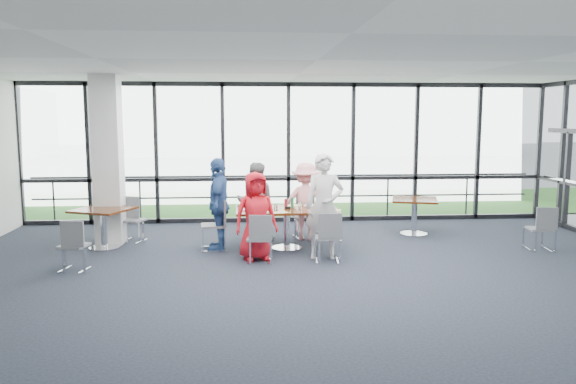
{
  "coord_description": "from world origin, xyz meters",
  "views": [
    {
      "loc": [
        -1.03,
        -7.87,
        2.42
      ],
      "look_at": [
        -0.25,
        1.94,
        1.1
      ],
      "focal_mm": 35.0,
      "sensor_mm": 36.0,
      "label": 1
    }
  ],
  "objects": [
    {
      "name": "floor",
      "position": [
        0.0,
        0.0,
        -0.01
      ],
      "size": [
        12.0,
        10.0,
        0.02
      ],
      "primitive_type": "cube",
      "color": "black",
      "rests_on": "ground"
    },
    {
      "name": "ceiling",
      "position": [
        0.0,
        0.0,
        3.2
      ],
      "size": [
        12.0,
        10.0,
        0.04
      ],
      "primitive_type": "cube",
      "color": "silver",
      "rests_on": "ground"
    },
    {
      "name": "wall_front",
      "position": [
        0.0,
        -5.0,
        1.6
      ],
      "size": [
        12.0,
        0.1,
        3.2
      ],
      "primitive_type": "cube",
      "color": "silver",
      "rests_on": "ground"
    },
    {
      "name": "curtain_wall_back",
      "position": [
        0.0,
        5.0,
        1.6
      ],
      "size": [
        12.0,
        0.1,
        3.2
      ],
      "primitive_type": "cube",
      "color": "white",
      "rests_on": "ground"
    },
    {
      "name": "exit_door",
      "position": [
        6.0,
        3.75,
        1.05
      ],
      "size": [
        0.12,
        1.6,
        2.1
      ],
      "primitive_type": "cube",
      "color": "black",
      "rests_on": "ground"
    },
    {
      "name": "structural_column",
      "position": [
        -3.6,
        3.0,
        1.6
      ],
      "size": [
        0.5,
        0.5,
        3.2
      ],
      "primitive_type": "cube",
      "color": "white",
      "rests_on": "ground"
    },
    {
      "name": "apron",
      "position": [
        0.0,
        10.0,
        -0.02
      ],
      "size": [
        80.0,
        70.0,
        0.02
      ],
      "primitive_type": "cube",
      "color": "gray",
      "rests_on": "ground"
    },
    {
      "name": "grass_strip",
      "position": [
        0.0,
        8.0,
        0.01
      ],
      "size": [
        80.0,
        5.0,
        0.01
      ],
      "primitive_type": "cube",
      "color": "#22571C",
      "rests_on": "ground"
    },
    {
      "name": "hangar_main",
      "position": [
        4.0,
        32.0,
        3.0
      ],
      "size": [
        24.0,
        10.0,
        6.0
      ],
      "primitive_type": "cube",
      "color": "silver",
      "rests_on": "ground"
    },
    {
      "name": "guard_rail",
      "position": [
        0.0,
        5.6,
        0.5
      ],
      "size": [
        12.0,
        0.06,
        0.06
      ],
      "primitive_type": "cylinder",
      "rotation": [
        0.0,
        1.57,
        0.0
      ],
      "color": "#2D2D33",
      "rests_on": "ground"
    },
    {
      "name": "main_table",
      "position": [
        -0.25,
        2.24,
        0.62
      ],
      "size": [
        1.87,
        1.05,
        0.75
      ],
      "rotation": [
        0.0,
        0.0,
        0.02
      ],
      "color": "#3E1B09",
      "rests_on": "ground"
    },
    {
      "name": "side_table_left",
      "position": [
        -3.62,
        2.53,
        0.64
      ],
      "size": [
        1.22,
        1.22,
        0.75
      ],
      "rotation": [
        0.0,
        0.0,
        -0.41
      ],
      "color": "#3E1B09",
      "rests_on": "ground"
    },
    {
      "name": "side_table_right",
      "position": [
        2.47,
        3.29,
        0.64
      ],
      "size": [
        1.1,
        1.1,
        0.75
      ],
      "rotation": [
        0.0,
        0.0,
        -0.28
      ],
      "color": "#3E1B09",
      "rests_on": "ground"
    },
    {
      "name": "diner_near_left",
      "position": [
        -0.84,
        1.5,
        0.75
      ],
      "size": [
        0.84,
        0.66,
        1.51
      ],
      "primitive_type": "imported",
      "rotation": [
        0.0,
        0.0,
        0.27
      ],
      "color": "red",
      "rests_on": "ground"
    },
    {
      "name": "diner_near_right",
      "position": [
        0.34,
        1.53,
        0.9
      ],
      "size": [
        0.7,
        0.55,
        1.81
      ],
      "primitive_type": "imported",
      "rotation": [
        0.0,
        0.0,
        -0.1
      ],
      "color": "silver",
      "rests_on": "ground"
    },
    {
      "name": "diner_far_left",
      "position": [
        -0.81,
        3.0,
        0.77
      ],
      "size": [
        0.79,
        0.53,
        1.54
      ],
      "primitive_type": "imported",
      "rotation": [
        0.0,
        0.0,
        3.05
      ],
      "color": "slate",
      "rests_on": "ground"
    },
    {
      "name": "diner_far_right",
      "position": [
        0.18,
        3.0,
        0.76
      ],
      "size": [
        1.07,
        0.71,
        1.53
      ],
      "primitive_type": "imported",
      "rotation": [
        0.0,
        0.0,
        2.93
      ],
      "color": "pink",
      "rests_on": "ground"
    },
    {
      "name": "diner_end",
      "position": [
        -1.49,
        2.24,
        0.85
      ],
      "size": [
        0.63,
        1.04,
        1.69
      ],
      "primitive_type": "imported",
      "rotation": [
        0.0,
        0.0,
        -1.66
      ],
      "color": "#2F528E",
      "rests_on": "ground"
    },
    {
      "name": "chair_main_nl",
      "position": [
        -0.79,
        1.29,
        0.41
      ],
      "size": [
        0.44,
        0.44,
        0.81
      ],
      "primitive_type": null,
      "rotation": [
        0.0,
        0.0,
        -0.11
      ],
      "color": "slate",
      "rests_on": "ground"
    },
    {
      "name": "chair_main_nr",
      "position": [
        0.35,
        1.26,
        0.42
      ],
      "size": [
        0.45,
        0.45,
        0.83
      ],
      "primitive_type": null,
      "rotation": [
        0.0,
        0.0,
        -0.1
      ],
      "color": "slate",
      "rests_on": "ground"
    },
    {
      "name": "chair_main_fl",
      "position": [
        -0.78,
        3.21,
        0.41
      ],
      "size": [
        0.4,
        0.4,
        0.82
      ],
      "primitive_type": null,
      "rotation": [
        0.0,
        0.0,
        3.13
      ],
      "color": "slate",
      "rests_on": "ground"
    },
    {
      "name": "chair_main_fr",
      "position": [
        0.18,
        3.2,
        0.42
      ],
      "size": [
        0.48,
        0.48,
        0.84
      ],
      "primitive_type": null,
      "rotation": [
        0.0,
        0.0,
        3.33
      ],
      "color": "slate",
      "rests_on": "ground"
    },
    {
      "name": "chair_main_end",
      "position": [
        -1.59,
        2.26,
        0.45
      ],
      "size": [
        0.48,
        0.48,
        0.91
      ],
      "primitive_type": null,
      "rotation": [
        0.0,
        0.0,
        -1.49
      ],
      "color": "slate",
      "rests_on": "ground"
    },
    {
      "name": "chair_spare_la",
      "position": [
        -3.72,
        1.01,
        0.41
      ],
      "size": [
        0.47,
        0.47,
        0.81
      ],
      "primitive_type": null,
      "rotation": [
        0.0,
        0.0,
        -0.22
      ],
      "color": "slate",
      "rests_on": "ground"
    },
    {
      "name": "chair_spare_lb",
      "position": [
        -3.19,
        3.07,
        0.42
      ],
      "size": [
        0.54,
        0.54,
        0.85
      ],
      "primitive_type": null,
      "rotation": [
        0.0,
        0.0,
        2.76
      ],
      "color": "slate",
      "rests_on": "ground"
    },
    {
      "name": "chair_spare_r",
      "position": [
        4.32,
        1.73,
        0.4
      ],
      "size": [
        0.45,
        0.45,
        0.8
      ],
      "primitive_type": null,
      "rotation": [
        0.0,
        0.0,
        -0.15
      ],
      "color": "slate",
      "rests_on": "ground"
    },
    {
      "name": "plate_nl",
      "position": [
        -0.74,
        1.87,
        0.76
      ],
      "size": [
        0.28,
        0.28,
        0.01
      ],
      "primitive_type": "cylinder",
      "color": "white",
      "rests_on": "main_table"
    },
    {
      "name": "plate_nr",
      "position": [
        0.33,
        1.95,
        0.76
      ],
      "size": [
        0.27,
        0.27,
        0.01
      ],
      "primitive_type": "cylinder",
      "color": "white",
      "rests_on": "main_table"
    },
    {
      "name": "plate_fl",
      "position": [
        -0.75,
        2.6,
        0.76
      ],
      "size": [
        0.29,
        0.29,
        0.01
      ],
      "primitive_type": "cylinder",
      "color": "white",
      "rests_on": "main_table"
    },
    {
      "name": "plate_fr",
      "position": [
        0.21,
        2.53,
        0.76
      ],
      "size": [
        0.25,
        0.25,
        0.01
      ],
      "primitive_type": "cylinder",
      "color": "white",
      "rests_on": "main_table"
    },
    {
      "name": "plate_end",
      "position": [
        -0.99,
        2.17,
        0.76
      ],
      "size": [
        0.27,
        0.27,
        0.01
      ],
      "primitive_type": "cylinder",
      "color": "white",
      "rests_on": "main_table"
    },
    {
      "name": "tumbler_a",
      "position": [
        -0.47,
        2.03,
        0.82
      ],
      "size": [
        0.07,
        0.07,
        0.14
      ],
      "primitive_type": "cylinder",
      "color": "white",
      "rests_on": "main_table"
    },
    {
      "name": "tumbler_b",
      "position": [
        -0.02,
        2.1,
        0.82
      ],
      "size": [
        0.07,
        0.07,
        0.14
      ],
      "primitive_type": "cylinder",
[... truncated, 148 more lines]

